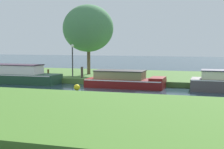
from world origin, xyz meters
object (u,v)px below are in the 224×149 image
Objects in this scene: maroon_barge at (125,80)px; lamp_post at (72,56)px; mooring_post_near at (82,72)px; channel_buoy at (77,87)px; forest_narrowboat at (2,74)px; mooring_post_far at (48,73)px; willow_tree_left at (88,28)px.

lamp_post is (-5.13, 2.35, 1.59)m from maroon_barge.
mooring_post_near is 4.41m from channel_buoy.
forest_narrowboat is at bearing -165.87° from mooring_post_near.
mooring_post_far is (-3.01, 0.00, -0.14)m from mooring_post_near.
channel_buoy is (-2.64, -2.56, -0.30)m from maroon_barge.
channel_buoy is (2.49, -4.91, -1.90)m from lamp_post.
channel_buoy is at bearing -63.16° from lamp_post.
mooring_post_far is at bearing 180.00° from mooring_post_near.
lamp_post is at bearing 155.37° from maroon_barge.
willow_tree_left reaches higher than lamp_post.
forest_narrowboat is 8.10m from channel_buoy.
maroon_barge is at bearing -24.63° from lamp_post.
willow_tree_left is 4.80m from mooring_post_near.
mooring_post_near is at bearing -33.32° from lamp_post.
forest_narrowboat is 8.27m from willow_tree_left.
mooring_post_near reaches higher than maroon_barge.
maroon_barge is at bearing 0.00° from forest_narrowboat.
willow_tree_left is 5.40m from mooring_post_far.
maroon_barge is 10.31m from forest_narrowboat.
lamp_post is (-0.49, -2.31, -2.38)m from willow_tree_left.
forest_narrowboat is at bearing 180.00° from maroon_barge.
channel_buoy is at bearing -43.70° from mooring_post_far.
maroon_barge is 3.69m from channel_buoy.
mooring_post_near is at bearing 14.13° from forest_narrowboat.
willow_tree_left reaches higher than maroon_barge.
willow_tree_left is at bearing 39.38° from forest_narrowboat.
channel_buoy is at bearing -18.48° from forest_narrowboat.
willow_tree_left is 3.35m from lamp_post.
forest_narrowboat is 3.64× the size of lamp_post.
channel_buoy is (2.00, -7.22, -4.27)m from willow_tree_left.
mooring_post_far is at bearing -127.55° from willow_tree_left.
forest_narrowboat reaches higher than maroon_barge.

